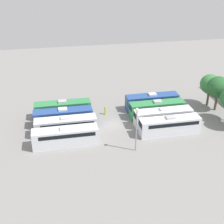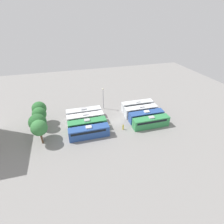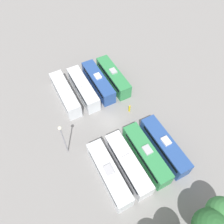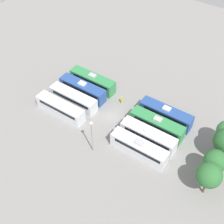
% 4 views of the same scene
% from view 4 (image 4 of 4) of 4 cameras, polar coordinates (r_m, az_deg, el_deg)
% --- Properties ---
extents(ground_plane, '(117.28, 117.28, 0.00)m').
position_cam_4_polar(ground_plane, '(64.45, 0.14, -0.82)').
color(ground_plane, gray).
extents(bus_0, '(2.64, 11.00, 3.45)m').
position_cam_4_polar(bus_0, '(70.40, -3.55, 5.69)').
color(bus_0, '#338C4C').
rests_on(bus_0, ground_plane).
extents(bus_1, '(2.64, 11.00, 3.45)m').
position_cam_4_polar(bus_1, '(68.44, -5.37, 4.20)').
color(bus_1, '#284C93').
rests_on(bus_1, ground_plane).
extents(bus_2, '(2.64, 11.00, 3.45)m').
position_cam_4_polar(bus_2, '(66.38, -7.08, 2.47)').
color(bus_2, silver).
rests_on(bus_2, ground_plane).
extents(bus_3, '(2.64, 11.00, 3.45)m').
position_cam_4_polar(bus_3, '(64.62, -9.39, 0.70)').
color(bus_3, silver).
rests_on(bus_3, ground_plane).
extents(bus_4, '(2.64, 11.00, 3.45)m').
position_cam_4_polar(bus_4, '(63.47, 9.83, -0.39)').
color(bus_4, '#284C93').
rests_on(bus_4, ground_plane).
extents(bus_5, '(2.64, 11.00, 3.45)m').
position_cam_4_polar(bus_5, '(61.19, 8.24, -2.31)').
color(bus_5, '#338C4C').
rests_on(bus_5, ground_plane).
extents(bus_6, '(2.64, 11.00, 3.45)m').
position_cam_4_polar(bus_6, '(59.05, 6.67, -4.39)').
color(bus_6, white).
rests_on(bus_6, ground_plane).
extents(bus_7, '(2.64, 11.00, 3.45)m').
position_cam_4_polar(bus_7, '(57.07, 4.98, -6.55)').
color(bus_7, silver).
rests_on(bus_7, ground_plane).
extents(worker_person, '(0.36, 0.36, 1.83)m').
position_cam_4_polar(worker_person, '(66.78, 1.79, 2.19)').
color(worker_person, gold).
rests_on(worker_person, ground_plane).
extents(light_pole, '(0.60, 0.60, 7.79)m').
position_cam_4_polar(light_pole, '(54.71, -3.74, -3.61)').
color(light_pole, gray).
rests_on(light_pole, ground_plane).
extents(tree_2, '(3.96, 3.96, 6.75)m').
position_cam_4_polar(tree_2, '(54.01, 18.37, -8.53)').
color(tree_2, brown).
rests_on(tree_2, ground_plane).
extents(tree_3, '(4.19, 4.19, 7.02)m').
position_cam_4_polar(tree_3, '(51.87, 17.35, -11.00)').
color(tree_3, brown).
rests_on(tree_3, ground_plane).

